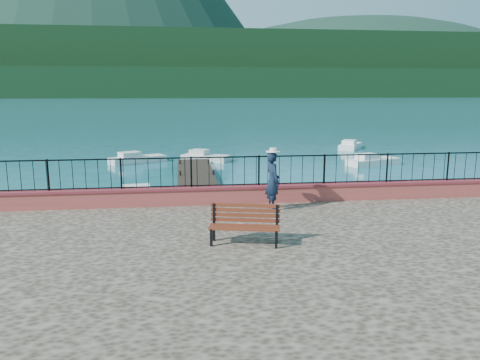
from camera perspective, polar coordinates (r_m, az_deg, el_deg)
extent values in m
plane|color=#19596B|center=(12.47, 6.53, -12.07)|extent=(2000.00, 2000.00, 0.00)
cube|color=#B74244|center=(15.47, 3.39, -1.66)|extent=(28.00, 0.46, 0.58)
cube|color=black|center=(15.32, 3.42, 1.14)|extent=(27.00, 0.05, 0.95)
cube|color=#2D231C|center=(23.62, -5.17, -0.60)|extent=(2.00, 16.00, 0.30)
cube|color=black|center=(311.17, -6.96, 11.63)|extent=(900.00, 60.00, 18.00)
cube|color=black|center=(371.54, -7.09, 13.51)|extent=(900.00, 120.00, 44.00)
ellipsoid|color=#142D23|center=(613.08, 14.20, 10.16)|extent=(448.00, 384.00, 180.00)
cube|color=black|center=(11.29, 0.54, -6.83)|extent=(1.77, 0.89, 0.42)
cube|color=maroon|center=(11.41, 0.66, -4.18)|extent=(1.67, 0.46, 0.52)
imported|color=black|center=(14.44, 4.01, -0.10)|extent=(0.55, 0.73, 1.80)
cylinder|color=white|center=(14.29, 4.06, 3.67)|extent=(0.44, 0.44, 0.12)
cube|color=silver|center=(20.78, -11.11, -1.66)|extent=(3.45, 1.67, 0.80)
cube|color=silver|center=(31.88, 15.97, 2.48)|extent=(3.83, 2.36, 0.80)
cube|color=silver|center=(32.37, -12.36, 2.77)|extent=(3.91, 2.94, 0.80)
cube|color=silver|center=(32.51, -4.20, 3.03)|extent=(3.49, 2.71, 0.80)
cube|color=white|center=(40.29, 13.30, 4.30)|extent=(2.90, 3.57, 0.80)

